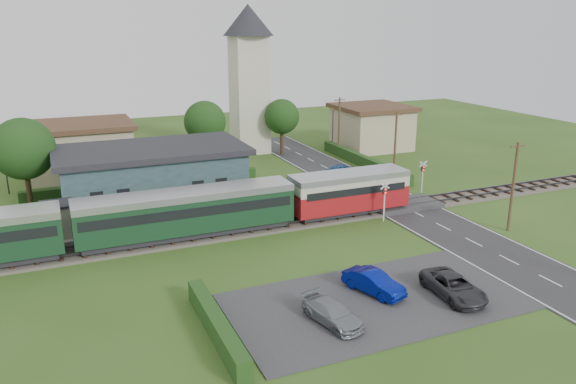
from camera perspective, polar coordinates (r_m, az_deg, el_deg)
name	(u,v)px	position (r m, az deg, el deg)	size (l,w,h in m)	color
ground	(310,231)	(43.79, 2.27, -3.94)	(120.00, 120.00, 0.00)	#2D4C19
railway_track	(300,221)	(45.45, 1.20, -2.99)	(76.00, 3.20, 0.49)	#4C443D
road	(417,214)	(48.68, 12.98, -2.17)	(6.00, 70.00, 0.05)	#28282B
car_park	(375,301)	(33.52, 8.87, -10.92)	(17.00, 9.00, 0.08)	#333335
crossing_deck	(404,205)	(50.16, 11.67, -1.27)	(6.20, 3.40, 0.45)	#333335
platform	(168,224)	(45.47, -12.09, -3.21)	(30.00, 3.00, 0.45)	gray
equipment_hut	(57,219)	(44.32, -22.38, -2.59)	(2.30, 2.30, 2.55)	beige
station_building	(153,176)	(50.20, -13.58, 1.56)	(16.00, 9.00, 5.30)	#254347
train	(143,217)	(41.50, -14.49, -2.48)	(43.20, 2.90, 3.40)	#232328
church_tower	(249,68)	(68.97, -3.99, 12.42)	(6.00, 6.00, 17.60)	beige
house_west	(81,148)	(63.27, -20.30, 4.19)	(10.80, 8.80, 5.50)	tan
house_east	(372,126)	(72.75, 8.50, 6.60)	(8.80, 8.80, 5.50)	tan
hedge_carpark	(217,326)	(29.82, -7.25, -13.38)	(0.80, 9.00, 1.20)	#193814
hedge_roadside	(364,161)	(63.56, 7.69, 3.12)	(0.80, 18.00, 1.20)	#193814
hedge_station	(146,186)	(55.03, -14.26, 0.64)	(22.00, 0.80, 1.30)	#193814
tree_a	(23,149)	(51.97, -25.30, 3.97)	(5.20, 5.20, 8.00)	#332316
tree_b	(205,122)	(62.82, -8.44, 7.05)	(4.60, 4.60, 7.34)	#332316
tree_c	(282,117)	(67.91, -0.64, 7.65)	(4.20, 4.20, 6.78)	#332316
utility_pole_b	(513,186)	(45.98, 21.90, 0.60)	(1.40, 0.22, 7.00)	#473321
utility_pole_c	(395,145)	(57.96, 10.83, 4.71)	(1.40, 0.22, 7.00)	#473321
utility_pole_d	(339,126)	(68.04, 5.21, 6.72)	(1.40, 0.22, 7.00)	#473321
crossing_signal_near	(385,196)	(45.75, 9.79, -0.42)	(0.84, 0.28, 3.28)	silver
crossing_signal_far	(423,173)	(53.52, 13.52, 1.89)	(0.84, 0.28, 3.28)	silver
streetlamp_west	(5,163)	(58.43, -26.85, 2.68)	(0.30, 0.30, 5.15)	#3F3F47
streetlamp_east	(333,123)	(73.32, 4.59, 7.01)	(0.30, 0.30, 5.15)	#3F3F47
car_on_road	(342,169)	(59.45, 5.48, 2.30)	(1.44, 3.59, 1.22)	#2B5C9B
car_park_blue	(374,282)	(34.13, 8.69, -9.07)	(1.39, 3.99, 1.31)	#04127C
car_park_silver	(332,313)	(30.75, 4.52, -12.15)	(1.63, 4.00, 1.16)	gray
car_park_dark	(454,286)	(34.70, 16.48, -9.17)	(2.14, 4.65, 1.29)	#313035
pedestrian_near	(274,198)	(47.06, -1.41, -0.65)	(0.68, 0.45, 1.86)	gray
pedestrian_far	(83,223)	(44.27, -20.13, -2.94)	(0.86, 0.67, 1.76)	gray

